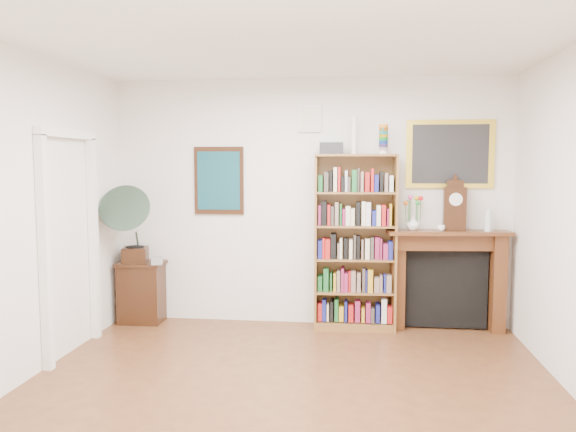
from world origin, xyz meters
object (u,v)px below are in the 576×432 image
(side_cabinet, at_px, (142,292))
(bookshelf, at_px, (355,232))
(fireplace, at_px, (447,272))
(cd_stack, at_px, (157,261))
(mantel_clock, at_px, (455,206))
(flower_vase, at_px, (413,223))
(teacup, at_px, (441,228))
(gramophone, at_px, (129,220))
(bottle_left, at_px, (488,220))
(bottle_right, at_px, (491,222))

(side_cabinet, bearing_deg, bookshelf, -1.00)
(fireplace, height_order, cd_stack, fireplace)
(mantel_clock, height_order, flower_vase, mantel_clock)
(fireplace, bearing_deg, flower_vase, -176.83)
(flower_vase, xyz_separation_m, teacup, (0.30, -0.04, -0.04))
(bookshelf, relative_size, gramophone, 2.50)
(mantel_clock, bearing_deg, flower_vase, -173.00)
(fireplace, height_order, gramophone, gramophone)
(fireplace, relative_size, bottle_left, 5.61)
(mantel_clock, distance_m, bottle_right, 0.42)
(bottle_right, bearing_deg, flower_vase, -178.73)
(fireplace, bearing_deg, bottle_right, -9.98)
(cd_stack, height_order, bottle_left, bottle_left)
(fireplace, bearing_deg, bottle_left, -16.04)
(flower_vase, bearing_deg, fireplace, 8.28)
(bottle_left, bearing_deg, fireplace, 169.07)
(flower_vase, relative_size, teacup, 1.83)
(gramophone, bearing_deg, bottle_left, -10.01)
(teacup, height_order, bottle_right, bottle_right)
(side_cabinet, height_order, teacup, teacup)
(bookshelf, distance_m, cd_stack, 2.25)
(teacup, relative_size, bottle_left, 0.35)
(bottle_left, bearing_deg, teacup, -177.44)
(cd_stack, relative_size, flower_vase, 0.79)
(mantel_clock, distance_m, bottle_left, 0.38)
(gramophone, relative_size, mantel_clock, 1.64)
(bookshelf, height_order, bottle_left, bookshelf)
(bookshelf, relative_size, fireplace, 1.67)
(fireplace, xyz_separation_m, bottle_left, (0.40, -0.08, 0.58))
(flower_vase, relative_size, bottle_left, 0.64)
(cd_stack, bearing_deg, side_cabinet, 151.77)
(bookshelf, relative_size, cd_stack, 18.71)
(side_cabinet, xyz_separation_m, gramophone, (-0.07, -0.14, 0.86))
(teacup, bearing_deg, cd_stack, -177.44)
(fireplace, xyz_separation_m, mantel_clock, (0.06, -0.02, 0.73))
(mantel_clock, xyz_separation_m, bottle_right, (0.38, -0.01, -0.16))
(mantel_clock, height_order, bottle_left, mantel_clock)
(cd_stack, height_order, flower_vase, flower_vase)
(fireplace, height_order, bottle_left, bottle_left)
(fireplace, distance_m, cd_stack, 3.25)
(side_cabinet, distance_m, bottle_left, 3.98)
(gramophone, height_order, bottle_left, gramophone)
(teacup, xyz_separation_m, bottle_left, (0.49, 0.02, 0.09))
(gramophone, height_order, teacup, gramophone)
(gramophone, relative_size, bottle_right, 4.49)
(gramophone, bearing_deg, side_cabinet, 50.50)
(side_cabinet, bearing_deg, bottle_right, -0.60)
(bookshelf, height_order, side_cabinet, bookshelf)
(side_cabinet, xyz_separation_m, bottle_right, (3.92, 0.07, 0.86))
(cd_stack, relative_size, teacup, 1.44)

